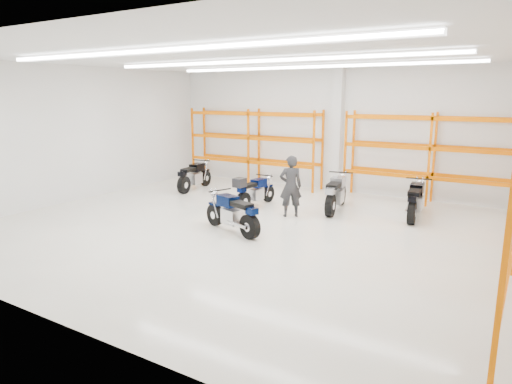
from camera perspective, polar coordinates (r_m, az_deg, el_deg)
The scene contains 11 objects.
ground at distance 12.30m, azimuth -0.32°, elevation -4.67°, with size 14.00×14.00×0.00m, color beige.
room_shell at distance 11.80m, azimuth -0.27°, elevation 10.81°, with size 14.02×12.02×4.51m.
motorcycle_main at distance 11.87m, azimuth -2.81°, elevation -2.82°, with size 2.09×0.97×1.06m.
motorcycle_back_a at distance 17.34m, azimuth -7.82°, elevation 1.87°, with size 0.73×2.20×1.08m.
motorcycle_back_b at distance 14.60m, azimuth -0.38°, elevation 0.04°, with size 0.65×2.03×1.04m.
motorcycle_back_c at distance 14.28m, azimuth 9.94°, elevation -0.28°, with size 0.76×2.31×1.14m.
motorcycle_back_d at distance 14.01m, azimuth 19.26°, elevation -1.10°, with size 0.74×2.23×1.10m.
standing_man at distance 13.42m, azimuth 4.35°, elevation 0.73°, with size 0.66×0.44×1.82m, color black.
structural_column at distance 17.05m, azimuth 10.16°, elevation 7.53°, with size 0.32×0.32×4.50m, color white.
pallet_racking_back_left at distance 18.31m, azimuth -0.29°, elevation 6.56°, with size 5.67×0.87×3.00m.
pallet_racking_back_right at distance 15.83m, azimuth 21.18°, elevation 4.89°, with size 5.67×0.87×3.00m.
Camera 1 is at (6.23, -10.00, 3.54)m, focal length 32.00 mm.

